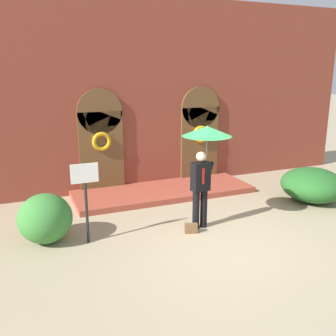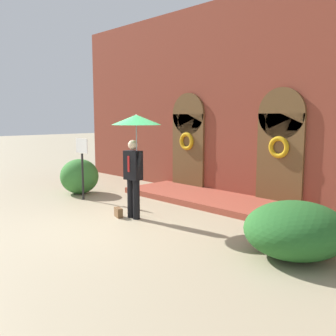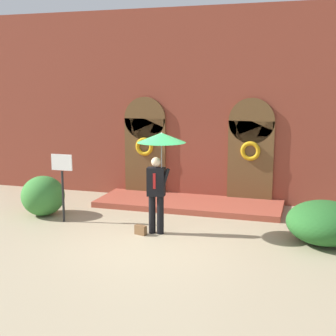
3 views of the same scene
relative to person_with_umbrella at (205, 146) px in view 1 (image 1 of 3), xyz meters
name	(u,v)px [view 1 (image 1 of 3)]	position (x,y,z in m)	size (l,w,h in m)	color
ground_plane	(215,235)	(0.02, -0.51, -1.91)	(80.00, 80.00, 0.00)	tan
building_facade	(150,99)	(0.02, 3.65, 0.77)	(14.00, 2.30, 5.60)	brown
person_with_umbrella	(205,146)	(0.00, 0.00, 0.00)	(1.10, 1.10, 2.36)	black
handbag	(191,228)	(-0.41, -0.20, -1.80)	(0.28, 0.12, 0.22)	brown
sign_post	(85,190)	(-2.63, 0.22, -0.75)	(0.56, 0.06, 1.72)	black
shrub_left	(45,218)	(-3.44, 0.59, -1.39)	(1.13, 1.15, 1.05)	#387A33
shrub_right	(312,185)	(3.63, 0.44, -1.45)	(1.67, 1.78, 0.92)	#235B23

